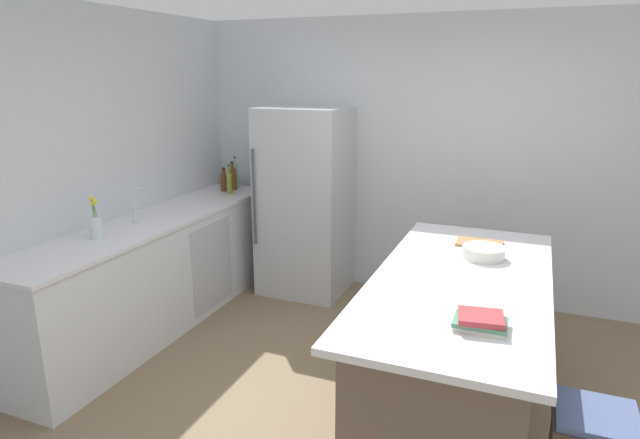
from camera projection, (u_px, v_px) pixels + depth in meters
The scene contains 16 objects.
ground_plane at pixel (373, 427), 3.29m from camera, with size 7.20×7.20×0.00m, color #7A664C.
wall_rear at pixel (446, 162), 4.95m from camera, with size 6.00×0.10×2.60m, color silver.
wall_left at pixel (48, 188), 3.83m from camera, with size 0.10×6.00×2.60m, color silver.
counter_run_left at pixel (158, 272), 4.52m from camera, with size 0.63×2.88×0.94m.
kitchen_island at pixel (456, 348), 3.28m from camera, with size 1.00×2.20×0.93m.
refrigerator at pixel (305, 202), 5.16m from camera, with size 0.80×0.73×1.79m.
bar_stool at pixel (594, 437), 2.38m from camera, with size 0.36×0.36×0.66m.
sink_faucet at pixel (135, 204), 4.25m from camera, with size 0.15×0.05×0.30m.
flower_vase at pixel (96, 225), 3.87m from camera, with size 0.09×0.09×0.31m.
gin_bottle at pixel (235, 176), 5.54m from camera, with size 0.07×0.07×0.32m.
whiskey_bottle at pixel (233, 179), 5.46m from camera, with size 0.08×0.08×0.29m.
syrup_bottle at pixel (224, 182), 5.40m from camera, with size 0.07×0.07×0.24m.
olive_oil_bottle at pixel (229, 182), 5.27m from camera, with size 0.05×0.05×0.29m.
cookbook_stack at pixel (481, 322), 2.53m from camera, with size 0.25×0.21×0.07m.
mixing_bowl at pixel (484, 252), 3.48m from camera, with size 0.27×0.27×0.08m.
cutting_board at pixel (479, 243), 3.77m from camera, with size 0.32×0.21×0.02m.
Camera 1 is at (0.76, -2.75, 2.10)m, focal length 30.12 mm.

